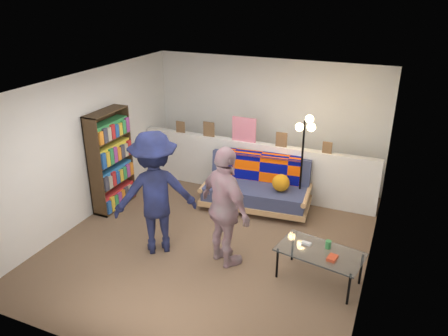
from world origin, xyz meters
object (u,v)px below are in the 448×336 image
bookshelf (111,163)px  floor_lamp (304,145)px  person_left (155,193)px  futon_sofa (258,188)px  person_right (225,208)px  coffee_table (320,253)px

bookshelf → floor_lamp: size_ratio=1.02×
person_left → futon_sofa: bearing=-154.0°
person_right → coffee_table: bearing=-142.7°
bookshelf → floor_lamp: bookshelf is taller
bookshelf → person_right: bearing=-17.8°
bookshelf → coffee_table: 3.85m
bookshelf → person_right: (2.47, -0.79, 0.06)m
floor_lamp → person_left: size_ratio=0.93×
bookshelf → floor_lamp: (3.07, 1.10, 0.40)m
floor_lamp → person_right: person_right is taller
bookshelf → person_right: 2.59m
floor_lamp → person_right: bearing=-107.5°
coffee_table → floor_lamp: bearing=111.4°
floor_lamp → bookshelf: bearing=-160.2°
person_left → person_right: size_ratio=1.05×
floor_lamp → person_left: person_left is taller
coffee_table → person_left: 2.41m
futon_sofa → coffee_table: bearing=-48.9°
person_right → floor_lamp: bearing=-74.7°
futon_sofa → floor_lamp: 1.12m
futon_sofa → bookshelf: bearing=-157.9°
floor_lamp → person_right: 2.02m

